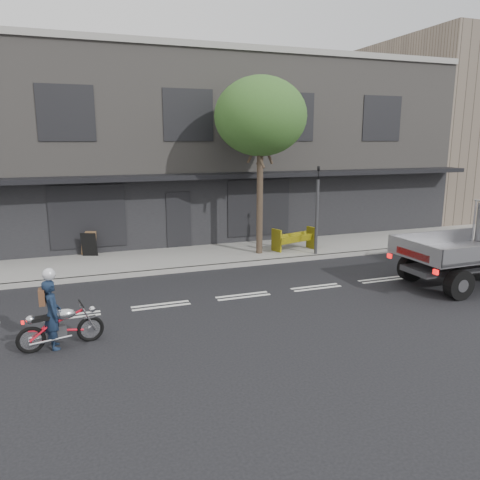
% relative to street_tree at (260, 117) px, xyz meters
% --- Properties ---
extents(ground, '(80.00, 80.00, 0.00)m').
position_rel_street_tree_xyz_m(ground, '(-2.20, -4.20, -5.28)').
color(ground, black).
rests_on(ground, ground).
extents(sidewalk, '(32.00, 3.20, 0.15)m').
position_rel_street_tree_xyz_m(sidewalk, '(-2.20, 0.50, -5.20)').
color(sidewalk, gray).
rests_on(sidewalk, ground).
extents(kerb, '(32.00, 0.20, 0.15)m').
position_rel_street_tree_xyz_m(kerb, '(-2.20, -1.10, -5.20)').
color(kerb, gray).
rests_on(kerb, ground).
extents(building_main, '(26.00, 10.00, 8.00)m').
position_rel_street_tree_xyz_m(building_main, '(-2.20, 7.10, -1.28)').
color(building_main, slate).
rests_on(building_main, ground).
extents(building_neighbour, '(14.00, 10.00, 10.00)m').
position_rel_street_tree_xyz_m(building_neighbour, '(17.80, 7.10, -0.28)').
color(building_neighbour, brown).
rests_on(building_neighbour, ground).
extents(street_tree, '(3.40, 3.40, 6.74)m').
position_rel_street_tree_xyz_m(street_tree, '(0.00, 0.00, 0.00)').
color(street_tree, '#382B21').
rests_on(street_tree, ground).
extents(traffic_light_pole, '(0.12, 0.12, 3.50)m').
position_rel_street_tree_xyz_m(traffic_light_pole, '(2.00, -0.85, -3.63)').
color(traffic_light_pole, '#2D2D30').
rests_on(traffic_light_pole, ground).
extents(motorcycle, '(1.83, 0.54, 0.95)m').
position_rel_street_tree_xyz_m(motorcycle, '(-7.11, -6.04, -4.79)').
color(motorcycle, black).
rests_on(motorcycle, ground).
extents(rider, '(0.46, 0.62, 1.55)m').
position_rel_street_tree_xyz_m(rider, '(-7.26, -6.04, -4.50)').
color(rider, '#142137').
rests_on(rider, ground).
extents(construction_barrier, '(1.78, 1.10, 0.93)m').
position_rel_street_tree_xyz_m(construction_barrier, '(1.50, -0.24, -4.66)').
color(construction_barrier, yellow).
rests_on(construction_barrier, sidewalk).
extents(sandwich_board, '(0.67, 0.56, 0.91)m').
position_rel_street_tree_xyz_m(sandwich_board, '(-6.24, 1.66, -4.67)').
color(sandwich_board, black).
rests_on(sandwich_board, sidewalk).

